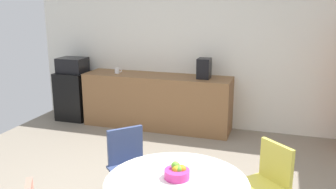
{
  "coord_description": "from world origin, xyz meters",
  "views": [
    {
      "loc": [
        1.25,
        -2.86,
        2.08
      ],
      "look_at": [
        -0.07,
        1.3,
        0.95
      ],
      "focal_mm": 38.46,
      "sensor_mm": 36.0,
      "label": 1
    }
  ],
  "objects_px": {
    "chair_navy": "(129,159)",
    "coffee_maker": "(204,68)",
    "microwave": "(72,65)",
    "mug_white": "(117,71)",
    "mini_fridge": "(74,95)",
    "chair_yellow": "(268,177)",
    "fruit_bowl": "(177,172)"
  },
  "relations": [
    {
      "from": "chair_navy",
      "to": "coffee_maker",
      "type": "distance_m",
      "value": 2.48
    },
    {
      "from": "coffee_maker",
      "to": "microwave",
      "type": "bearing_deg",
      "value": 180.0
    },
    {
      "from": "microwave",
      "to": "mug_white",
      "type": "bearing_deg",
      "value": -2.94
    },
    {
      "from": "mini_fridge",
      "to": "chair_yellow",
      "type": "distance_m",
      "value": 4.23
    },
    {
      "from": "chair_yellow",
      "to": "fruit_bowl",
      "type": "bearing_deg",
      "value": -135.75
    },
    {
      "from": "microwave",
      "to": "chair_yellow",
      "type": "height_order",
      "value": "microwave"
    },
    {
      "from": "chair_navy",
      "to": "mug_white",
      "type": "height_order",
      "value": "mug_white"
    },
    {
      "from": "chair_navy",
      "to": "mug_white",
      "type": "bearing_deg",
      "value": 117.7
    },
    {
      "from": "mug_white",
      "to": "coffee_maker",
      "type": "height_order",
      "value": "coffee_maker"
    },
    {
      "from": "fruit_bowl",
      "to": "coffee_maker",
      "type": "distance_m",
      "value": 3.07
    },
    {
      "from": "mini_fridge",
      "to": "coffee_maker",
      "type": "distance_m",
      "value": 2.47
    },
    {
      "from": "coffee_maker",
      "to": "fruit_bowl",
      "type": "bearing_deg",
      "value": -81.69
    },
    {
      "from": "mug_white",
      "to": "chair_navy",
      "type": "bearing_deg",
      "value": -62.3
    },
    {
      "from": "mini_fridge",
      "to": "coffee_maker",
      "type": "bearing_deg",
      "value": 0.0
    },
    {
      "from": "mini_fridge",
      "to": "mug_white",
      "type": "bearing_deg",
      "value": -2.94
    },
    {
      "from": "microwave",
      "to": "chair_navy",
      "type": "xyz_separation_m",
      "value": [
        2.14,
        -2.41,
        -0.47
      ]
    },
    {
      "from": "mini_fridge",
      "to": "coffee_maker",
      "type": "xyz_separation_m",
      "value": [
        2.39,
        0.0,
        0.63
      ]
    },
    {
      "from": "mini_fridge",
      "to": "fruit_bowl",
      "type": "bearing_deg",
      "value": -46.95
    },
    {
      "from": "chair_navy",
      "to": "coffee_maker",
      "type": "height_order",
      "value": "coffee_maker"
    },
    {
      "from": "chair_navy",
      "to": "microwave",
      "type": "bearing_deg",
      "value": 131.58
    },
    {
      "from": "microwave",
      "to": "mug_white",
      "type": "relative_size",
      "value": 3.72
    },
    {
      "from": "mini_fridge",
      "to": "chair_navy",
      "type": "xyz_separation_m",
      "value": [
        2.14,
        -2.41,
        0.09
      ]
    },
    {
      "from": "mini_fridge",
      "to": "microwave",
      "type": "bearing_deg",
      "value": 0.0
    },
    {
      "from": "chair_navy",
      "to": "fruit_bowl",
      "type": "height_order",
      "value": "fruit_bowl"
    },
    {
      "from": "mini_fridge",
      "to": "microwave",
      "type": "height_order",
      "value": "microwave"
    },
    {
      "from": "microwave",
      "to": "coffee_maker",
      "type": "distance_m",
      "value": 2.39
    },
    {
      "from": "mug_white",
      "to": "mini_fridge",
      "type": "bearing_deg",
      "value": 177.06
    },
    {
      "from": "chair_navy",
      "to": "fruit_bowl",
      "type": "relative_size",
      "value": 4.12
    },
    {
      "from": "chair_navy",
      "to": "fruit_bowl",
      "type": "distance_m",
      "value": 0.97
    },
    {
      "from": "microwave",
      "to": "fruit_bowl",
      "type": "height_order",
      "value": "microwave"
    },
    {
      "from": "chair_navy",
      "to": "mug_white",
      "type": "distance_m",
      "value": 2.7
    },
    {
      "from": "microwave",
      "to": "fruit_bowl",
      "type": "bearing_deg",
      "value": -46.95
    }
  ]
}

